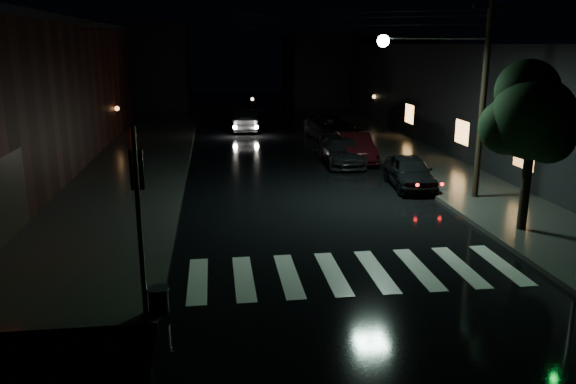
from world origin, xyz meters
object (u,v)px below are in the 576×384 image
object	(u,v)px
parked_car_b	(354,147)
oncoming_car	(246,120)
parked_car_d	(332,127)
parked_car_a	(410,172)
parked_car_c	(342,151)

from	to	relation	value
parked_car_b	oncoming_car	distance (m)	12.57
parked_car_d	oncoming_car	distance (m)	6.85
parked_car_d	oncoming_car	bearing A→B (deg)	135.27
parked_car_a	parked_car_b	size ratio (longest dim) A/B	0.89
parked_car_b	parked_car_d	distance (m)	7.24
parked_car_b	oncoming_car	world-z (taller)	oncoming_car
parked_car_a	parked_car_c	bearing A→B (deg)	113.98
parked_car_b	parked_car_c	bearing A→B (deg)	-141.28
parked_car_a	parked_car_b	bearing A→B (deg)	104.51
parked_car_d	parked_car_a	bearing A→B (deg)	-92.97
parked_car_b	parked_car_c	distance (m)	1.02
parked_car_a	parked_car_d	world-z (taller)	parked_car_d
parked_car_b	parked_car_d	world-z (taller)	parked_car_d
parked_car_b	parked_car_c	size ratio (longest dim) A/B	0.99
parked_car_b	oncoming_car	size ratio (longest dim) A/B	0.97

